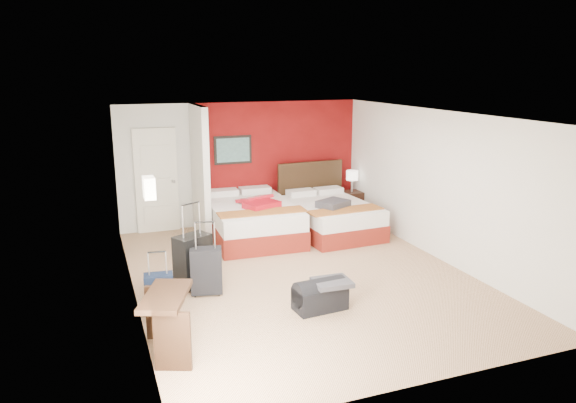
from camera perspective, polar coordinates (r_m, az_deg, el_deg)
name	(u,v)px	position (r m, az deg, el deg)	size (l,w,h in m)	color
ground	(300,275)	(8.60, 1.28, -7.74)	(6.50, 6.50, 0.00)	tan
room_walls	(191,186)	(9.18, -10.18, 1.64)	(5.02, 6.52, 2.50)	silver
red_accent_panel	(277,161)	(11.45, -1.21, 4.22)	(3.50, 0.04, 2.50)	maroon
partition_wall	(200,172)	(10.40, -9.20, 3.07)	(0.12, 1.20, 2.50)	silver
entry_door	(156,181)	(10.90, -13.65, 2.14)	(0.82, 0.06, 2.05)	silver
bed_left	(252,221)	(10.35, -3.82, -2.05)	(1.55, 2.22, 0.67)	silver
bed_right	(331,218)	(10.67, 4.52, -1.75)	(1.41, 2.02, 0.60)	white
red_suitcase_open	(258,202)	(10.19, -3.16, -0.06)	(0.62, 0.85, 0.11)	#AB0E1C
jacket_bundle	(333,204)	(10.28, 4.76, -0.24)	(0.55, 0.44, 0.13)	#3B3A40
nightstand	(351,204)	(11.83, 6.67, -0.31)	(0.41, 0.41, 0.58)	black
table_lamp	(352,181)	(11.72, 6.74, 2.14)	(0.26, 0.26, 0.46)	silver
suitcase_black	(193,262)	(8.15, -9.93, -6.31)	(0.51, 0.32, 0.77)	black
suitcase_charcoal	(206,272)	(7.90, -8.57, -7.37)	(0.44, 0.27, 0.65)	black
suitcase_navy	(159,295)	(7.45, -13.36, -9.51)	(0.37, 0.23, 0.52)	black
duffel_bag	(320,297)	(7.41, 3.38, -9.98)	(0.69, 0.37, 0.35)	black
jacket_draped	(332,282)	(7.34, 4.64, -8.46)	(0.49, 0.41, 0.07)	#39383D
desk	(167,324)	(6.40, -12.57, -12.43)	(0.44, 0.88, 0.73)	black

